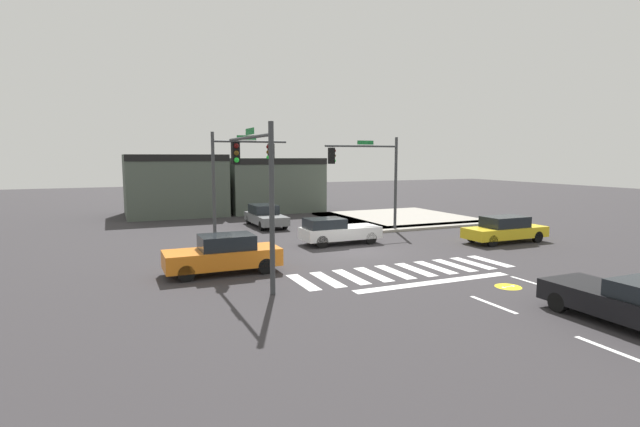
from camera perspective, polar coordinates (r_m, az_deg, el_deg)
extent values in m
plane|color=#302D30|center=(24.14, 4.08, -4.48)|extent=(120.00, 120.00, 0.00)
cube|color=silver|center=(18.29, -2.03, -8.11)|extent=(0.50, 2.53, 0.01)
cube|color=silver|center=(18.67, 0.88, -7.80)|extent=(0.50, 2.53, 0.01)
cube|color=silver|center=(19.10, 3.66, -7.48)|extent=(0.50, 2.53, 0.01)
cube|color=silver|center=(19.57, 6.31, -7.16)|extent=(0.50, 2.53, 0.01)
cube|color=silver|center=(20.08, 8.82, -6.84)|extent=(0.50, 2.53, 0.01)
cube|color=silver|center=(20.63, 11.20, -6.52)|extent=(0.50, 2.53, 0.01)
cube|color=silver|center=(21.21, 13.45, -6.21)|extent=(0.50, 2.53, 0.01)
cube|color=silver|center=(21.83, 15.58, -5.91)|extent=(0.50, 2.53, 0.01)
cube|color=silver|center=(22.47, 17.59, -5.62)|extent=(0.50, 2.53, 0.01)
cube|color=silver|center=(23.14, 19.48, -5.34)|extent=(0.50, 2.53, 0.01)
cube|color=white|center=(18.78, 13.44, -7.91)|extent=(6.80, 0.50, 0.01)
cube|color=white|center=(16.58, 19.79, -10.10)|extent=(0.16, 2.00, 0.01)
cube|color=white|center=(14.12, 31.32, -13.67)|extent=(0.16, 2.00, 0.01)
cylinder|color=yellow|center=(18.93, 21.38, -8.08)|extent=(0.95, 0.95, 0.01)
cylinder|color=white|center=(18.78, 20.91, -8.16)|extent=(0.15, 0.15, 0.00)
cylinder|color=white|center=(19.08, 21.83, -7.97)|extent=(0.15, 0.15, 0.00)
cube|color=white|center=(18.93, 21.38, -8.06)|extent=(0.43, 0.04, 0.00)
cube|color=#9E998E|center=(33.26, 13.69, -1.42)|extent=(10.00, 1.60, 0.15)
cube|color=#9E998E|center=(35.07, 3.43, -0.83)|extent=(1.60, 10.00, 0.15)
cube|color=#9E998E|center=(37.15, 9.21, -0.47)|extent=(10.00, 10.00, 0.15)
cube|color=#4C564C|center=(40.50, -16.83, 3.26)|extent=(7.54, 6.42, 4.85)
cube|color=black|center=(37.45, -16.38, 6.35)|extent=(7.54, 0.50, 0.50)
cube|color=#4C564C|center=(41.86, -5.68, 3.42)|extent=(7.82, 5.63, 4.56)
cube|color=black|center=(39.32, -4.53, 6.18)|extent=(7.82, 0.50, 0.50)
cylinder|color=#383A3D|center=(16.25, -5.72, 0.47)|extent=(0.18, 0.18, 5.86)
cylinder|color=#383A3D|center=(18.93, -8.53, 8.88)|extent=(0.12, 5.76, 0.12)
cube|color=black|center=(20.87, -9.97, 7.07)|extent=(0.32, 0.32, 0.95)
sphere|color=#470A0A|center=(20.71, -9.87, 7.89)|extent=(0.22, 0.22, 0.22)
sphere|color=#4C330C|center=(20.71, -9.86, 7.07)|extent=(0.22, 0.22, 0.22)
sphere|color=#1ED833|center=(20.71, -9.84, 6.26)|extent=(0.22, 0.22, 0.22)
cube|color=#197233|center=(18.66, -8.31, 9.59)|extent=(0.03, 1.10, 0.24)
cylinder|color=#383A3D|center=(30.76, 8.94, 3.41)|extent=(0.18, 0.18, 5.89)
cylinder|color=#383A3D|center=(29.47, 4.98, 7.94)|extent=(4.89, 0.12, 0.12)
cube|color=black|center=(28.55, 1.37, 6.85)|extent=(0.32, 0.32, 0.95)
sphere|color=#470A0A|center=(28.62, 1.68, 7.44)|extent=(0.22, 0.22, 0.22)
sphere|color=#4C330C|center=(28.62, 1.68, 6.85)|extent=(0.22, 0.22, 0.22)
sphere|color=#1ED833|center=(28.62, 1.67, 6.26)|extent=(0.22, 0.22, 0.22)
cube|color=#197233|center=(29.60, 5.40, 8.36)|extent=(1.10, 0.03, 0.24)
cylinder|color=#383A3D|center=(26.94, -12.47, 3.01)|extent=(0.18, 0.18, 6.02)
cylinder|color=#383A3D|center=(27.39, -8.25, 8.42)|extent=(4.20, 0.12, 0.12)
cube|color=black|center=(27.72, -5.82, 7.24)|extent=(0.32, 0.32, 0.95)
sphere|color=#470A0A|center=(27.67, -6.16, 7.85)|extent=(0.22, 0.22, 0.22)
sphere|color=#4C330C|center=(27.67, -6.15, 7.24)|extent=(0.22, 0.22, 0.22)
sphere|color=#1ED833|center=(27.67, -6.15, 6.63)|extent=(0.22, 0.22, 0.22)
cube|color=#197233|center=(27.34, -8.69, 8.87)|extent=(1.10, 0.03, 0.24)
cube|color=white|center=(26.06, 2.43, -2.28)|extent=(4.25, 1.73, 0.62)
cube|color=black|center=(25.58, 0.55, -1.16)|extent=(2.00, 1.52, 0.51)
cylinder|color=black|center=(27.41, 4.45, -2.43)|extent=(0.66, 0.22, 0.66)
cylinder|color=black|center=(26.11, 6.01, -2.91)|extent=(0.66, 0.22, 0.66)
cylinder|color=black|center=(26.19, -1.14, -2.84)|extent=(0.66, 0.22, 0.66)
cylinder|color=black|center=(24.83, 0.19, -3.38)|extent=(0.66, 0.22, 0.66)
cube|color=slate|center=(32.57, -6.41, -0.58)|extent=(1.80, 4.58, 0.57)
cube|color=black|center=(33.04, -6.71, 0.53)|extent=(1.58, 2.21, 0.60)
cylinder|color=black|center=(31.39, -4.18, -1.30)|extent=(0.22, 0.61, 0.61)
cylinder|color=black|center=(30.90, -6.94, -1.46)|extent=(0.22, 0.61, 0.61)
cylinder|color=black|center=(34.32, -5.92, -0.63)|extent=(0.22, 0.61, 0.61)
cylinder|color=black|center=(33.87, -8.46, -0.76)|extent=(0.22, 0.61, 0.61)
cube|color=gold|center=(28.34, 21.05, -2.07)|extent=(4.74, 1.71, 0.57)
cube|color=black|center=(28.23, 21.04, -0.91)|extent=(2.35, 1.51, 0.59)
cylinder|color=black|center=(26.74, 19.68, -3.08)|extent=(0.63, 0.22, 0.63)
cylinder|color=black|center=(27.82, 17.58, -2.62)|extent=(0.63, 0.22, 0.63)
cylinder|color=black|center=(29.03, 24.33, -2.53)|extent=(0.63, 0.22, 0.63)
cylinder|color=black|center=(30.03, 22.22, -2.14)|extent=(0.63, 0.22, 0.63)
cube|color=black|center=(16.23, 32.56, -9.02)|extent=(1.90, 4.55, 0.62)
cylinder|color=black|center=(16.53, 26.35, -9.38)|extent=(0.22, 0.60, 0.60)
cylinder|color=black|center=(17.82, 29.86, -8.44)|extent=(0.22, 0.60, 0.60)
cube|color=orange|center=(19.88, -11.47, -5.16)|extent=(4.58, 1.77, 0.70)
cube|color=black|center=(19.80, -11.00, -3.32)|extent=(2.12, 1.56, 0.58)
cylinder|color=black|center=(18.94, -15.58, -6.85)|extent=(0.64, 0.22, 0.64)
cylinder|color=black|center=(20.45, -16.20, -5.87)|extent=(0.64, 0.22, 0.64)
cylinder|color=black|center=(19.60, -6.48, -6.19)|extent=(0.64, 0.22, 0.64)
cylinder|color=black|center=(21.05, -7.74, -5.30)|extent=(0.64, 0.22, 0.64)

